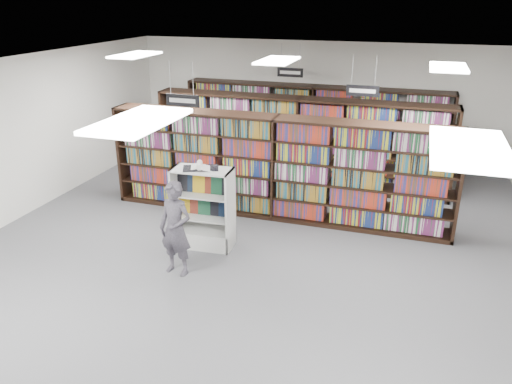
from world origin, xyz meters
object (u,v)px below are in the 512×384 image
(bookshelf_row_near, at_px, (276,168))
(endcap_display, at_px, (205,219))
(open_book, at_px, (200,167))
(shopper, at_px, (176,229))

(bookshelf_row_near, relative_size, endcap_display, 4.72)
(open_book, xyz_separation_m, shopper, (-0.00, -1.04, -0.72))
(endcap_display, xyz_separation_m, shopper, (-0.04, -1.06, 0.30))
(endcap_display, height_order, open_book, open_book)
(open_book, bearing_deg, endcap_display, 9.79)
(bookshelf_row_near, distance_m, endcap_display, 1.93)
(open_book, height_order, shopper, same)
(bookshelf_row_near, distance_m, open_book, 1.94)
(bookshelf_row_near, height_order, endcap_display, bookshelf_row_near)
(bookshelf_row_near, distance_m, shopper, 2.86)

